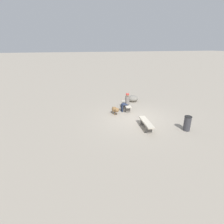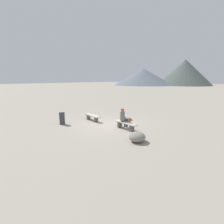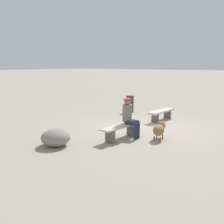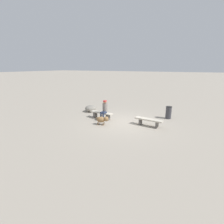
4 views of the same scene
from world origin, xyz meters
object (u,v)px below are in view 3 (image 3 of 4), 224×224
(trash_bin, at_px, (130,104))
(dog, at_px, (159,129))
(bench_right, at_px, (121,130))
(boulder, at_px, (56,137))
(bench_left, at_px, (162,113))
(seated_person, at_px, (129,115))

(trash_bin, bearing_deg, dog, 43.96)
(bench_right, relative_size, dog, 2.05)
(trash_bin, height_order, boulder, trash_bin)
(bench_right, distance_m, trash_bin, 4.59)
(trash_bin, bearing_deg, bench_left, 69.91)
(bench_left, distance_m, dog, 2.80)
(bench_right, bearing_deg, trash_bin, -145.76)
(bench_right, relative_size, trash_bin, 2.03)
(bench_right, bearing_deg, bench_left, -173.03)
(bench_left, distance_m, seated_person, 2.99)
(seated_person, distance_m, boulder, 2.49)
(bench_left, xyz_separation_m, seated_person, (2.96, 0.18, 0.42))
(seated_person, height_order, dog, seated_person)
(dog, bearing_deg, bench_right, 111.76)
(bench_left, relative_size, boulder, 1.92)
(bench_left, height_order, seated_person, seated_person)
(dog, relative_size, trash_bin, 0.99)
(seated_person, bearing_deg, bench_right, -20.86)
(boulder, bearing_deg, seated_person, 147.10)
(bench_left, bearing_deg, trash_bin, -104.37)
(trash_bin, relative_size, boulder, 0.96)
(seated_person, xyz_separation_m, boulder, (2.04, -1.32, -0.51))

